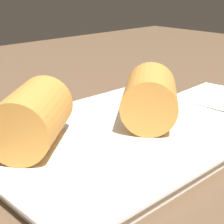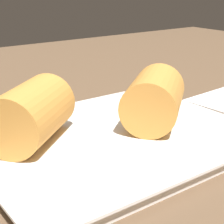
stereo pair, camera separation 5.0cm
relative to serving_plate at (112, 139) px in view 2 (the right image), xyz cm
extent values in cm
cube|color=brown|center=(2.38, 1.97, -1.76)|extent=(180.00, 140.00, 2.00)
cube|color=white|center=(0.00, 0.00, -0.16)|extent=(28.82, 22.88, 1.20)
cube|color=white|center=(0.00, 0.00, 0.59)|extent=(29.97, 23.79, 0.30)
cylinder|color=#C68438|center=(-5.58, 0.56, 3.86)|extent=(11.39, 10.93, 6.24)
sphere|color=beige|center=(-8.57, -1.90, 3.86)|extent=(4.05, 4.05, 4.05)
cylinder|color=#C68438|center=(8.08, -3.09, 3.86)|extent=(11.38, 10.95, 6.24)
sphere|color=beige|center=(5.11, -5.57, 3.86)|extent=(4.05, 4.05, 4.05)
ellipsoid|color=silver|center=(3.45, -13.43, -0.11)|extent=(4.61, 4.19, 1.29)
camera|label=1|loc=(26.35, 27.74, 17.07)|focal=60.00mm
camera|label=2|loc=(22.50, 30.94, 17.07)|focal=60.00mm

